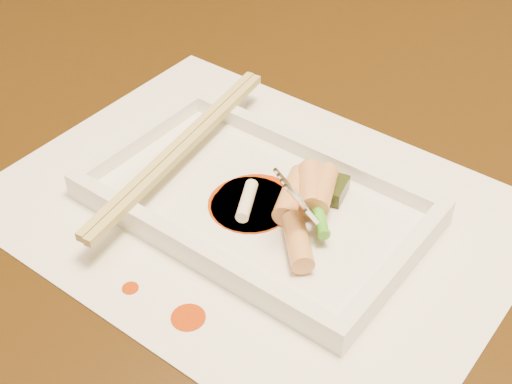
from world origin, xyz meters
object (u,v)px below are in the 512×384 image
Objects in this scene: chopstick_a at (177,146)px; fork at (353,148)px; placemat at (256,210)px; plate_base at (256,205)px; table at (330,254)px.

fork is at bearing 6.75° from chopstick_a.
placemat is 1.54× the size of plate_base.
fork reaches higher than placemat.
table is at bearing 73.28° from placemat.
placemat is at bearing -165.58° from fork.
placemat reaches higher than table.
plate_base is at bearing 0.00° from chopstick_a.
table is 10.00× the size of fork.
chopstick_a is (-0.11, -0.08, 0.13)m from table.
chopstick_a is at bearing -180.00° from placemat.
fork is (0.07, 0.02, 0.08)m from plate_base.
chopstick_a reaches higher than placemat.
fork is (0.07, 0.02, 0.08)m from placemat.
table is 3.50× the size of placemat.
chopstick_a is (-0.08, -0.00, 0.02)m from plate_base.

